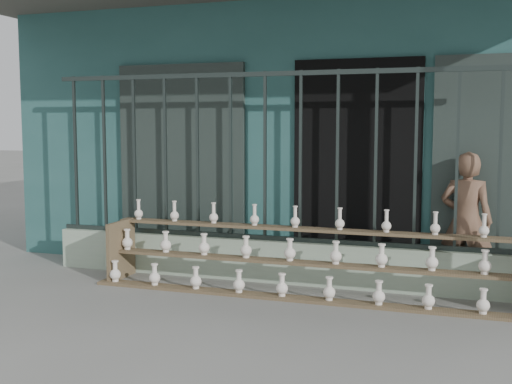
% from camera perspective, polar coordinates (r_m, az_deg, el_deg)
% --- Properties ---
extents(ground, '(60.00, 60.00, 0.00)m').
position_cam_1_polar(ground, '(5.86, -3.16, -10.76)').
color(ground, slate).
extents(workshop_building, '(7.40, 6.60, 3.21)m').
position_cam_1_polar(workshop_building, '(9.66, 6.15, 5.56)').
color(workshop_building, '#295754').
rests_on(workshop_building, ground).
extents(parapet_wall, '(5.00, 0.20, 0.45)m').
position_cam_1_polar(parapet_wall, '(6.99, 0.79, -6.09)').
color(parapet_wall, '#A0B69C').
rests_on(parapet_wall, ground).
extents(security_fence, '(5.00, 0.04, 1.80)m').
position_cam_1_polar(security_fence, '(6.84, 0.80, 3.16)').
color(security_fence, '#283330').
rests_on(security_fence, parapet_wall).
extents(shelf_rack, '(4.50, 0.68, 0.85)m').
position_cam_1_polar(shelf_rack, '(6.41, 4.96, -6.02)').
color(shelf_rack, brown).
rests_on(shelf_rack, ground).
extents(elderly_woman, '(0.57, 0.42, 1.42)m').
position_cam_1_polar(elderly_woman, '(6.88, 18.18, -2.48)').
color(elderly_woman, brown).
rests_on(elderly_woman, ground).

